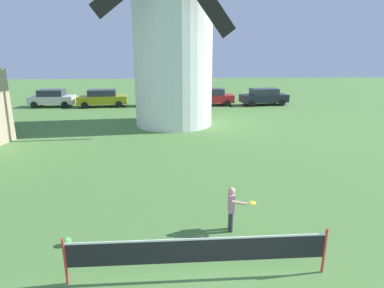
% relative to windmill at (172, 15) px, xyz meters
% --- Properties ---
extents(windmill, '(9.02, 5.94, 14.59)m').
position_rel_windmill_xyz_m(windmill, '(0.00, 0.00, 0.00)').
color(windmill, white).
rests_on(windmill, ground_plane).
extents(tennis_net, '(5.68, 0.06, 1.10)m').
position_rel_windmill_xyz_m(tennis_net, '(0.32, -15.83, -6.41)').
color(tennis_net, red).
rests_on(tennis_net, ground_plane).
extents(player_far, '(0.73, 0.54, 1.29)m').
position_rel_windmill_xyz_m(player_far, '(1.41, -13.95, -6.37)').
color(player_far, '#333338').
rests_on(player_far, ground_plane).
extents(stray_ball, '(0.23, 0.23, 0.23)m').
position_rel_windmill_xyz_m(stray_ball, '(-2.95, -14.39, -6.99)').
color(stray_ball, '#4CB259').
rests_on(stray_ball, ground_plane).
extents(parked_car_cream, '(3.94, 1.88, 1.56)m').
position_rel_windmill_xyz_m(parked_car_cream, '(-11.06, 8.21, -6.29)').
color(parked_car_cream, silver).
rests_on(parked_car_cream, ground_plane).
extents(parked_car_mustard, '(4.55, 2.26, 1.56)m').
position_rel_windmill_xyz_m(parked_car_mustard, '(-6.47, 7.92, -6.29)').
color(parked_car_mustard, '#999919').
rests_on(parked_car_mustard, ground_plane).
extents(parked_car_green, '(4.14, 2.39, 1.56)m').
position_rel_windmill_xyz_m(parked_car_green, '(-1.45, 8.34, -6.29)').
color(parked_car_green, '#1E6638').
rests_on(parked_car_green, ground_plane).
extents(parked_car_red, '(4.33, 2.08, 1.56)m').
position_rel_windmill_xyz_m(parked_car_red, '(3.53, 8.00, -6.29)').
color(parked_car_red, red).
rests_on(parked_car_red, ground_plane).
extents(parked_car_black, '(4.58, 2.30, 1.56)m').
position_rel_windmill_xyz_m(parked_car_black, '(8.62, 7.92, -6.29)').
color(parked_car_black, '#1E232D').
rests_on(parked_car_black, ground_plane).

